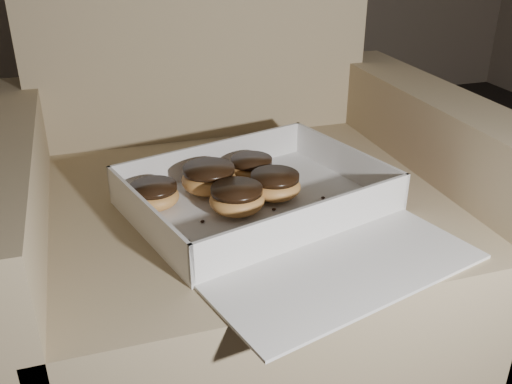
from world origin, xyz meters
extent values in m
cube|color=#91835D|center=(0.05, 0.51, 0.21)|extent=(0.73, 0.73, 0.42)
cube|color=#91835D|center=(0.05, 0.85, 0.68)|extent=(0.73, 0.14, 0.52)
cube|color=#91835D|center=(-0.34, 0.51, 0.28)|extent=(0.12, 0.73, 0.56)
cube|color=#91835D|center=(0.45, 0.51, 0.28)|extent=(0.12, 0.73, 0.56)
cube|color=silver|center=(0.06, 0.44, 0.43)|extent=(0.47, 0.40, 0.01)
cube|color=silver|center=(0.02, 0.58, 0.46)|extent=(0.39, 0.11, 0.06)
cube|color=silver|center=(0.09, 0.29, 0.46)|extent=(0.39, 0.11, 0.06)
cube|color=silver|center=(-0.13, 0.38, 0.46)|extent=(0.09, 0.29, 0.06)
cube|color=silver|center=(0.24, 0.49, 0.46)|extent=(0.09, 0.29, 0.06)
cube|color=#D9577E|center=(0.25, 0.49, 0.46)|extent=(0.08, 0.28, 0.05)
cube|color=silver|center=(0.12, 0.21, 0.43)|extent=(0.42, 0.27, 0.01)
ellipsoid|color=#CC8247|center=(0.02, 0.41, 0.45)|extent=(0.09, 0.09, 0.04)
cylinder|color=black|center=(0.02, 0.41, 0.47)|extent=(0.08, 0.08, 0.01)
ellipsoid|color=#CC8247|center=(0.08, 0.53, 0.45)|extent=(0.08, 0.08, 0.04)
cylinder|color=black|center=(0.08, 0.53, 0.47)|extent=(0.08, 0.08, 0.01)
ellipsoid|color=#CC8247|center=(0.09, 0.44, 0.45)|extent=(0.09, 0.09, 0.04)
cylinder|color=black|center=(0.09, 0.44, 0.47)|extent=(0.08, 0.08, 0.01)
ellipsoid|color=#CC8247|center=(-0.01, 0.50, 0.45)|extent=(0.10, 0.10, 0.05)
cylinder|color=black|center=(-0.01, 0.50, 0.47)|extent=(0.09, 0.09, 0.01)
ellipsoid|color=#CC8247|center=(-0.11, 0.47, 0.45)|extent=(0.08, 0.08, 0.04)
cylinder|color=black|center=(-0.11, 0.47, 0.47)|extent=(0.08, 0.08, 0.01)
ellipsoid|color=black|center=(-0.08, 0.34, 0.43)|extent=(0.01, 0.01, 0.00)
ellipsoid|color=black|center=(0.01, 0.32, 0.43)|extent=(0.01, 0.01, 0.00)
ellipsoid|color=black|center=(0.07, 0.40, 0.43)|extent=(0.01, 0.01, 0.00)
ellipsoid|color=black|center=(0.17, 0.41, 0.43)|extent=(0.01, 0.01, 0.00)
ellipsoid|color=black|center=(-0.05, 0.40, 0.43)|extent=(0.01, 0.01, 0.00)
camera|label=1|loc=(-0.20, -0.38, 0.87)|focal=40.00mm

